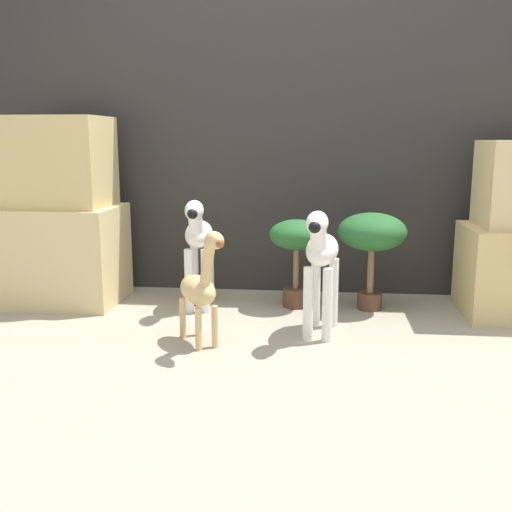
% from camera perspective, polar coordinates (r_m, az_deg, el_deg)
% --- Properties ---
extents(ground_plane, '(14.00, 14.00, 0.00)m').
position_cam_1_polar(ground_plane, '(2.70, 1.63, -10.31)').
color(ground_plane, '#9E937F').
extents(wall_back, '(6.40, 0.08, 2.20)m').
position_cam_1_polar(wall_back, '(3.87, 3.34, 12.79)').
color(wall_back, '#2D2B28').
rests_on(wall_back, ground_plane).
extents(rock_pillar_left, '(0.65, 0.55, 1.11)m').
position_cam_1_polar(rock_pillar_left, '(3.78, -17.88, 3.39)').
color(rock_pillar_left, '#DBC184').
rests_on(rock_pillar_left, ground_plane).
extents(zebra_right, '(0.21, 0.49, 0.66)m').
position_cam_1_polar(zebra_right, '(3.00, 6.21, -0.09)').
color(zebra_right, white).
rests_on(zebra_right, ground_plane).
extents(zebra_left, '(0.19, 0.48, 0.66)m').
position_cam_1_polar(zebra_left, '(3.49, -5.52, 1.50)').
color(zebra_left, white).
rests_on(zebra_left, ground_plane).
extents(giraffe_figurine, '(0.32, 0.41, 0.58)m').
position_cam_1_polar(giraffe_figurine, '(2.88, -5.33, -2.86)').
color(giraffe_figurine, tan).
rests_on(giraffe_figurine, ground_plane).
extents(potted_palm_front, '(0.40, 0.40, 0.57)m').
position_cam_1_polar(potted_palm_front, '(3.51, 10.98, 1.87)').
color(potted_palm_front, '#513323').
rests_on(potted_palm_front, ground_plane).
extents(potted_palm_back, '(0.32, 0.32, 0.52)m').
position_cam_1_polar(potted_palm_back, '(3.51, 3.87, 1.22)').
color(potted_palm_back, '#513323').
rests_on(potted_palm_back, ground_plane).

